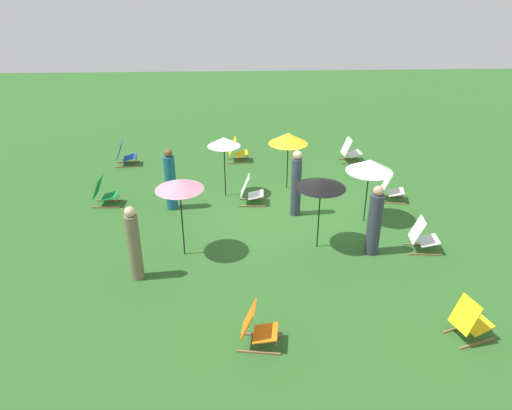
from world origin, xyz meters
TOP-DOWN VIEW (x-y plane):
  - ground_plane at (0.00, 0.00)m, footprint 40.00×40.00m
  - deckchair_0 at (-4.51, 1.39)m, footprint 0.58×0.82m
  - deckchair_1 at (4.18, -2.20)m, footprint 0.56×0.81m
  - deckchair_2 at (1.11, 1.31)m, footprint 0.52×0.79m
  - deckchair_3 at (1.21, 5.38)m, footprint 0.50×0.78m
  - deckchair_4 at (-1.56, -2.62)m, footprint 0.55×0.80m
  - deckchair_5 at (4.20, 5.39)m, footprint 0.54×0.80m
  - deckchair_6 at (-4.49, -2.41)m, footprint 0.68×0.87m
  - deckchair_7 at (1.13, -2.68)m, footprint 0.62×0.84m
  - deckchair_8 at (4.37, 1.65)m, footprint 0.52×0.79m
  - umbrella_0 at (2.13, 0.17)m, footprint 1.14×1.14m
  - umbrella_1 at (-0.04, -1.64)m, footprint 1.18×1.18m
  - umbrella_2 at (-1.28, -0.20)m, footprint 1.13×1.13m
  - umbrella_3 at (1.66, 2.02)m, footprint 0.92×0.92m
  - umbrella_4 at (-1.47, 2.93)m, footprint 1.07×1.07m
  - person_0 at (0.92, 3.47)m, footprint 0.39×0.39m
  - person_1 at (-2.36, 3.85)m, footprint 0.39×0.39m
  - person_2 at (-1.59, -1.42)m, footprint 0.40×0.40m
  - person_3 at (0.40, 0.12)m, footprint 0.33×0.33m

SIDE VIEW (x-z plane):
  - ground_plane at x=0.00m, z-range 0.00..0.00m
  - deckchair_0 at x=-4.51m, z-range -0.05..0.79m
  - deckchair_1 at x=4.18m, z-range -0.05..0.79m
  - deckchair_2 at x=1.11m, z-range -0.05..0.79m
  - deckchair_3 at x=1.21m, z-range -0.05..0.79m
  - deckchair_4 at x=-1.56m, z-range -0.05..0.79m
  - deckchair_5 at x=4.20m, z-range -0.05..0.79m
  - deckchair_6 at x=-4.49m, z-range -0.05..0.79m
  - deckchair_7 at x=1.13m, z-range -0.05..0.79m
  - deckchair_8 at x=4.37m, z-range -0.05..0.79m
  - person_2 at x=-1.59m, z-range -0.05..1.66m
  - person_1 at x=-2.36m, z-range -0.03..1.67m
  - person_0 at x=0.92m, z-range -0.04..1.69m
  - person_3 at x=0.40m, z-range -0.02..1.80m
  - umbrella_1 at x=-0.04m, z-range 0.70..2.42m
  - umbrella_0 at x=2.13m, z-range 0.70..2.42m
  - umbrella_3 at x=1.66m, z-range 0.76..2.53m
  - umbrella_2 at x=-1.28m, z-range 0.77..2.53m
  - umbrella_4 at x=-1.47m, z-range 0.83..2.72m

